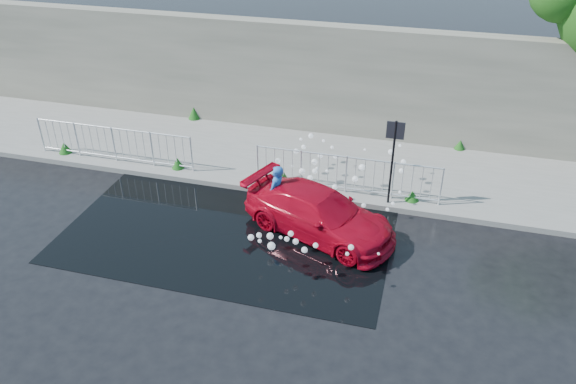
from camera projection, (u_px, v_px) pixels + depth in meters
name	position (u px, v px, depth m)	size (l,w,h in m)	color
ground	(195.00, 250.00, 13.37)	(90.00, 90.00, 0.00)	black
pavement	(259.00, 155.00, 17.47)	(30.00, 4.00, 0.15)	slate
curb	(238.00, 186.00, 15.81)	(30.00, 0.25, 0.16)	slate
retaining_wall	(278.00, 75.00, 18.35)	(30.00, 0.60, 3.50)	#615E52
puddle	(230.00, 229.00, 14.08)	(8.00, 5.00, 0.01)	black
sign_post	(393.00, 149.00, 14.10)	(0.45, 0.06, 2.50)	black
railing_left	(114.00, 143.00, 16.67)	(5.05, 0.05, 1.10)	silver
railing_right	(346.00, 173.00, 15.09)	(5.05, 0.05, 1.10)	silver
weeds	(241.00, 152.00, 17.07)	(12.17, 3.93, 0.42)	#174612
water_spray	(318.00, 189.00, 14.50)	(3.63, 5.48, 1.03)	white
red_car	(319.00, 213.00, 13.69)	(1.60, 3.94, 1.14)	#AC061B
person	(276.00, 193.00, 14.13)	(0.56, 0.36, 1.52)	#235DB1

